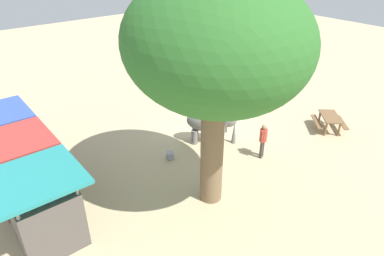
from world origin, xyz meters
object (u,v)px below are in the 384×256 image
shade_tree_main (215,45)px  elephant (211,122)px  wooden_bench (207,101)px  picnic_table_near (330,119)px  market_stall_teal (45,212)px  feed_bucket (170,155)px  market_stall_blue (3,143)px  market_stall_red (21,173)px  person_handler (263,138)px

shade_tree_main → elephant: bearing=-41.3°
shade_tree_main → wooden_bench: bearing=-40.1°
picnic_table_near → market_stall_teal: bearing=126.2°
feed_bucket → market_stall_blue: bearing=55.9°
shade_tree_main → wooden_bench: shade_tree_main is taller
market_stall_red → market_stall_blue: same height
person_handler → picnic_table_near: bearing=-118.5°
elephant → shade_tree_main: size_ratio=0.28×
shade_tree_main → picnic_table_near: shade_tree_main is taller
wooden_bench → market_stall_red: size_ratio=0.52×
person_handler → picnic_table_near: person_handler is taller
picnic_table_near → market_stall_blue: (6.74, 13.40, 0.55)m
picnic_table_near → market_stall_red: bearing=115.6°
shade_tree_main → market_stall_teal: (1.67, 5.34, -4.60)m
person_handler → feed_bucket: (2.43, 3.23, -0.79)m
shade_tree_main → market_stall_red: bearing=51.3°
picnic_table_near → feed_bucket: (2.90, 7.75, -0.43)m
market_stall_blue → feed_bucket: market_stall_blue is taller
person_handler → wooden_bench: size_ratio=1.24×
elephant → person_handler: elephant is taller
elephant → person_handler: (-2.41, -0.89, -0.10)m
wooden_bench → market_stall_red: bearing=-39.1°
shade_tree_main → market_stall_blue: bearing=37.9°
market_stall_blue → market_stall_red: bearing=180.0°
market_stall_teal → market_stall_blue: size_ratio=1.00×
wooden_bench → picnic_table_near: (-5.67, -3.18, 0.12)m
elephant → market_stall_teal: market_stall_teal is taller
market_stall_blue → feed_bucket: 6.90m
wooden_bench → market_stall_teal: market_stall_teal is taller
feed_bucket → person_handler: bearing=-126.9°
market_stall_red → market_stall_blue: bearing=0.0°
wooden_bench → market_stall_blue: 10.30m
elephant → feed_bucket: 2.50m
picnic_table_near → market_stall_blue: bearing=106.1°
picnic_table_near → market_stall_red: market_stall_red is taller
picnic_table_near → market_stall_blue: market_stall_blue is taller
shade_tree_main → market_stall_teal: 7.25m
wooden_bench → elephant: bearing=3.7°
elephant → shade_tree_main: 6.18m
elephant → market_stall_red: market_stall_red is taller
market_stall_red → market_stall_blue: (2.60, 0.00, 0.00)m
person_handler → market_stall_teal: size_ratio=0.64×
market_stall_blue → market_stall_teal: bearing=180.0°
wooden_bench → market_stall_red: (-1.53, 10.22, 0.67)m
wooden_bench → market_stall_teal: (-4.13, 10.22, 0.67)m
market_stall_teal → feed_bucket: market_stall_teal is taller
elephant → market_stall_red: bearing=-144.7°
market_stall_red → market_stall_teal: bearing=180.0°
wooden_bench → picnic_table_near: bearing=71.7°
shade_tree_main → feed_bucket: size_ratio=22.04×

